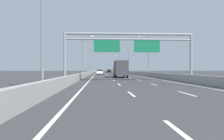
# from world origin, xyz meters

# --- Properties ---
(ground_plane) EXTENTS (260.00, 260.00, 0.00)m
(ground_plane) POSITION_xyz_m (0.00, 100.00, 0.00)
(ground_plane) COLOR #38383A
(lane_dash_left_0) EXTENTS (0.16, 3.00, 0.01)m
(lane_dash_left_0) POSITION_xyz_m (-1.80, 3.50, 0.01)
(lane_dash_left_0) COLOR white
(lane_dash_left_0) RESTS_ON ground_plane
(lane_dash_left_1) EXTENTS (0.16, 3.00, 0.01)m
(lane_dash_left_1) POSITION_xyz_m (-1.80, 12.50, 0.01)
(lane_dash_left_1) COLOR white
(lane_dash_left_1) RESTS_ON ground_plane
(lane_dash_left_2) EXTENTS (0.16, 3.00, 0.01)m
(lane_dash_left_2) POSITION_xyz_m (-1.80, 21.50, 0.01)
(lane_dash_left_2) COLOR white
(lane_dash_left_2) RESTS_ON ground_plane
(lane_dash_left_3) EXTENTS (0.16, 3.00, 0.01)m
(lane_dash_left_3) POSITION_xyz_m (-1.80, 30.50, 0.01)
(lane_dash_left_3) COLOR white
(lane_dash_left_3) RESTS_ON ground_plane
(lane_dash_left_4) EXTENTS (0.16, 3.00, 0.01)m
(lane_dash_left_4) POSITION_xyz_m (-1.80, 39.50, 0.01)
(lane_dash_left_4) COLOR white
(lane_dash_left_4) RESTS_ON ground_plane
(lane_dash_left_5) EXTENTS (0.16, 3.00, 0.01)m
(lane_dash_left_5) POSITION_xyz_m (-1.80, 48.50, 0.01)
(lane_dash_left_5) COLOR white
(lane_dash_left_5) RESTS_ON ground_plane
(lane_dash_left_6) EXTENTS (0.16, 3.00, 0.01)m
(lane_dash_left_6) POSITION_xyz_m (-1.80, 57.50, 0.01)
(lane_dash_left_6) COLOR white
(lane_dash_left_6) RESTS_ON ground_plane
(lane_dash_left_7) EXTENTS (0.16, 3.00, 0.01)m
(lane_dash_left_7) POSITION_xyz_m (-1.80, 66.50, 0.01)
(lane_dash_left_7) COLOR white
(lane_dash_left_7) RESTS_ON ground_plane
(lane_dash_left_8) EXTENTS (0.16, 3.00, 0.01)m
(lane_dash_left_8) POSITION_xyz_m (-1.80, 75.50, 0.01)
(lane_dash_left_8) COLOR white
(lane_dash_left_8) RESTS_ON ground_plane
(lane_dash_left_9) EXTENTS (0.16, 3.00, 0.01)m
(lane_dash_left_9) POSITION_xyz_m (-1.80, 84.50, 0.01)
(lane_dash_left_9) COLOR white
(lane_dash_left_9) RESTS_ON ground_plane
(lane_dash_left_10) EXTENTS (0.16, 3.00, 0.01)m
(lane_dash_left_10) POSITION_xyz_m (-1.80, 93.50, 0.01)
(lane_dash_left_10) COLOR white
(lane_dash_left_10) RESTS_ON ground_plane
(lane_dash_left_11) EXTENTS (0.16, 3.00, 0.01)m
(lane_dash_left_11) POSITION_xyz_m (-1.80, 102.50, 0.01)
(lane_dash_left_11) COLOR white
(lane_dash_left_11) RESTS_ON ground_plane
(lane_dash_left_12) EXTENTS (0.16, 3.00, 0.01)m
(lane_dash_left_12) POSITION_xyz_m (-1.80, 111.50, 0.01)
(lane_dash_left_12) COLOR white
(lane_dash_left_12) RESTS_ON ground_plane
(lane_dash_left_13) EXTENTS (0.16, 3.00, 0.01)m
(lane_dash_left_13) POSITION_xyz_m (-1.80, 120.50, 0.01)
(lane_dash_left_13) COLOR white
(lane_dash_left_13) RESTS_ON ground_plane
(lane_dash_left_14) EXTENTS (0.16, 3.00, 0.01)m
(lane_dash_left_14) POSITION_xyz_m (-1.80, 129.50, 0.01)
(lane_dash_left_14) COLOR white
(lane_dash_left_14) RESTS_ON ground_plane
(lane_dash_left_15) EXTENTS (0.16, 3.00, 0.01)m
(lane_dash_left_15) POSITION_xyz_m (-1.80, 138.50, 0.01)
(lane_dash_left_15) COLOR white
(lane_dash_left_15) RESTS_ON ground_plane
(lane_dash_left_16) EXTENTS (0.16, 3.00, 0.01)m
(lane_dash_left_16) POSITION_xyz_m (-1.80, 147.50, 0.01)
(lane_dash_left_16) COLOR white
(lane_dash_left_16) RESTS_ON ground_plane
(lane_dash_left_17) EXTENTS (0.16, 3.00, 0.01)m
(lane_dash_left_17) POSITION_xyz_m (-1.80, 156.50, 0.01)
(lane_dash_left_17) COLOR white
(lane_dash_left_17) RESTS_ON ground_plane
(lane_dash_right_1) EXTENTS (0.16, 3.00, 0.01)m
(lane_dash_right_1) POSITION_xyz_m (1.80, 12.50, 0.01)
(lane_dash_right_1) COLOR white
(lane_dash_right_1) RESTS_ON ground_plane
(lane_dash_right_2) EXTENTS (0.16, 3.00, 0.01)m
(lane_dash_right_2) POSITION_xyz_m (1.80, 21.50, 0.01)
(lane_dash_right_2) COLOR white
(lane_dash_right_2) RESTS_ON ground_plane
(lane_dash_right_3) EXTENTS (0.16, 3.00, 0.01)m
(lane_dash_right_3) POSITION_xyz_m (1.80, 30.50, 0.01)
(lane_dash_right_3) COLOR white
(lane_dash_right_3) RESTS_ON ground_plane
(lane_dash_right_4) EXTENTS (0.16, 3.00, 0.01)m
(lane_dash_right_4) POSITION_xyz_m (1.80, 39.50, 0.01)
(lane_dash_right_4) COLOR white
(lane_dash_right_4) RESTS_ON ground_plane
(lane_dash_right_5) EXTENTS (0.16, 3.00, 0.01)m
(lane_dash_right_5) POSITION_xyz_m (1.80, 48.50, 0.01)
(lane_dash_right_5) COLOR white
(lane_dash_right_5) RESTS_ON ground_plane
(lane_dash_right_6) EXTENTS (0.16, 3.00, 0.01)m
(lane_dash_right_6) POSITION_xyz_m (1.80, 57.50, 0.01)
(lane_dash_right_6) COLOR white
(lane_dash_right_6) RESTS_ON ground_plane
(lane_dash_right_7) EXTENTS (0.16, 3.00, 0.01)m
(lane_dash_right_7) POSITION_xyz_m (1.80, 66.50, 0.01)
(lane_dash_right_7) COLOR white
(lane_dash_right_7) RESTS_ON ground_plane
(lane_dash_right_8) EXTENTS (0.16, 3.00, 0.01)m
(lane_dash_right_8) POSITION_xyz_m (1.80, 75.50, 0.01)
(lane_dash_right_8) COLOR white
(lane_dash_right_8) RESTS_ON ground_plane
(lane_dash_right_9) EXTENTS (0.16, 3.00, 0.01)m
(lane_dash_right_9) POSITION_xyz_m (1.80, 84.50, 0.01)
(lane_dash_right_9) COLOR white
(lane_dash_right_9) RESTS_ON ground_plane
(lane_dash_right_10) EXTENTS (0.16, 3.00, 0.01)m
(lane_dash_right_10) POSITION_xyz_m (1.80, 93.50, 0.01)
(lane_dash_right_10) COLOR white
(lane_dash_right_10) RESTS_ON ground_plane
(lane_dash_right_11) EXTENTS (0.16, 3.00, 0.01)m
(lane_dash_right_11) POSITION_xyz_m (1.80, 102.50, 0.01)
(lane_dash_right_11) COLOR white
(lane_dash_right_11) RESTS_ON ground_plane
(lane_dash_right_12) EXTENTS (0.16, 3.00, 0.01)m
(lane_dash_right_12) POSITION_xyz_m (1.80, 111.50, 0.01)
(lane_dash_right_12) COLOR white
(lane_dash_right_12) RESTS_ON ground_plane
(lane_dash_right_13) EXTENTS (0.16, 3.00, 0.01)m
(lane_dash_right_13) POSITION_xyz_m (1.80, 120.50, 0.01)
(lane_dash_right_13) COLOR white
(lane_dash_right_13) RESTS_ON ground_plane
(lane_dash_right_14) EXTENTS (0.16, 3.00, 0.01)m
(lane_dash_right_14) POSITION_xyz_m (1.80, 129.50, 0.01)
(lane_dash_right_14) COLOR white
(lane_dash_right_14) RESTS_ON ground_plane
(lane_dash_right_15) EXTENTS (0.16, 3.00, 0.01)m
(lane_dash_right_15) POSITION_xyz_m (1.80, 138.50, 0.01)
(lane_dash_right_15) COLOR white
(lane_dash_right_15) RESTS_ON ground_plane
(lane_dash_right_16) EXTENTS (0.16, 3.00, 0.01)m
(lane_dash_right_16) POSITION_xyz_m (1.80, 147.50, 0.01)
(lane_dash_right_16) COLOR white
(lane_dash_right_16) RESTS_ON ground_plane
(lane_dash_right_17) EXTENTS (0.16, 3.00, 0.01)m
(lane_dash_right_17) POSITION_xyz_m (1.80, 156.50, 0.01)
(lane_dash_right_17) COLOR white
(lane_dash_right_17) RESTS_ON ground_plane
(edge_line_left) EXTENTS (0.16, 176.00, 0.01)m
(edge_line_left) POSITION_xyz_m (-5.25, 88.00, 0.01)
(edge_line_left) COLOR white
(edge_line_left) RESTS_ON ground_plane
(edge_line_right) EXTENTS (0.16, 176.00, 0.01)m
(edge_line_right) POSITION_xyz_m (5.25, 88.00, 0.01)
(edge_line_right) COLOR white
(edge_line_right) RESTS_ON ground_plane
(barrier_left) EXTENTS (0.45, 220.00, 0.95)m
(barrier_left) POSITION_xyz_m (-6.90, 110.00, 0.47)
(barrier_left) COLOR #9E9E99
(barrier_left) RESTS_ON ground_plane
(barrier_right) EXTENTS (0.45, 220.00, 0.95)m
(barrier_right) POSITION_xyz_m (6.90, 110.00, 0.47)
(barrier_right) COLOR #9E9E99
(barrier_right) RESTS_ON ground_plane
(sign_gantry) EXTENTS (16.93, 0.36, 6.36)m
(sign_gantry) POSITION_xyz_m (-0.06, 27.44, 4.84)
(sign_gantry) COLOR gray
(sign_gantry) RESTS_ON ground_plane
(streetlamp_left_near) EXTENTS (2.58, 0.28, 9.50)m
(streetlamp_left_near) POSITION_xyz_m (-7.47, 13.68, 5.40)
(streetlamp_left_near) COLOR slate
(streetlamp_left_near) RESTS_ON ground_plane
(streetlamp_left_mid) EXTENTS (2.58, 0.28, 9.50)m
(streetlamp_left_mid) POSITION_xyz_m (-7.47, 50.45, 5.40)
(streetlamp_left_mid) COLOR slate
(streetlamp_left_mid) RESTS_ON ground_plane
(streetlamp_right_mid) EXTENTS (2.58, 0.28, 9.50)m
(streetlamp_right_mid) POSITION_xyz_m (7.47, 50.45, 5.40)
(streetlamp_right_mid) COLOR slate
(streetlamp_right_mid) RESTS_ON ground_plane
(streetlamp_left_far) EXTENTS (2.58, 0.28, 9.50)m
(streetlamp_left_far) POSITION_xyz_m (-7.47, 87.21, 5.40)
(streetlamp_left_far) COLOR slate
(streetlamp_left_far) RESTS_ON ground_plane
(streetlamp_right_far) EXTENTS (2.58, 0.28, 9.50)m
(streetlamp_right_far) POSITION_xyz_m (7.47, 87.21, 5.40)
(streetlamp_right_far) COLOR slate
(streetlamp_right_far) RESTS_ON ground_plane
(streetlamp_left_distant) EXTENTS (2.58, 0.28, 9.50)m
(streetlamp_left_distant) POSITION_xyz_m (-7.47, 123.98, 5.40)
(streetlamp_left_distant) COLOR slate
(streetlamp_left_distant) RESTS_ON ground_plane
(streetlamp_right_distant) EXTENTS (2.58, 0.28, 9.50)m
(streetlamp_right_distant) POSITION_xyz_m (7.47, 123.98, 5.40)
(streetlamp_right_distant) COLOR slate
(streetlamp_right_distant) RESTS_ON ground_plane
(white_car) EXTENTS (1.88, 4.51, 1.48)m
(white_car) POSITION_xyz_m (-3.79, 67.02, 0.76)
(white_car) COLOR silver
(white_car) RESTS_ON ground_plane
(silver_car) EXTENTS (1.88, 4.56, 1.41)m
(silver_car) POSITION_xyz_m (3.61, 90.72, 0.72)
(silver_car) COLOR #A8ADB2
(silver_car) RESTS_ON ground_plane
(black_car) EXTENTS (1.74, 4.38, 1.50)m
(black_car) POSITION_xyz_m (0.19, 97.28, 0.76)
(black_car) COLOR black
(black_car) RESTS_ON ground_plane
(orange_car) EXTENTS (1.74, 4.68, 1.56)m
(orange_car) POSITION_xyz_m (3.67, 129.02, 0.79)
(orange_car) COLOR orange
(orange_car) RESTS_ON ground_plane
(box_truck) EXTENTS (2.30, 7.65, 3.19)m
(box_truck) POSITION_xyz_m (0.19, 41.43, 1.72)
(box_truck) COLOR #B21E19
(box_truck) RESTS_ON ground_plane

